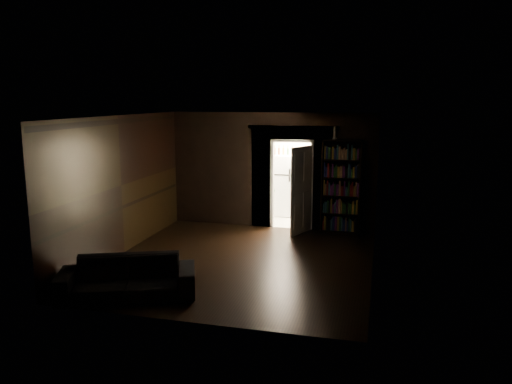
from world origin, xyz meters
TOP-DOWN VIEW (x-y plane):
  - ground at (0.00, 0.00)m, footprint 5.50×5.50m
  - room_walls at (-0.01, 1.07)m, footprint 5.02×5.61m
  - kitchen_alcove at (0.50, 3.87)m, footprint 2.20×1.80m
  - sofa at (-1.29, -2.10)m, footprint 2.33×1.65m
  - bookshelf at (1.69, 2.59)m, footprint 0.95×0.50m
  - refrigerator at (-0.02, 4.11)m, footprint 0.76×0.71m
  - door at (0.80, 2.34)m, footprint 0.38×0.80m
  - figurine at (1.50, 2.64)m, footprint 0.12×0.12m
  - bottles at (0.04, 4.03)m, footprint 0.61×0.30m

SIDE VIEW (x-z plane):
  - ground at x=0.00m, z-range 0.00..0.00m
  - sofa at x=-1.29m, z-range 0.00..0.82m
  - refrigerator at x=-0.02m, z-range 0.00..1.65m
  - door at x=0.80m, z-range 0.00..2.05m
  - bookshelf at x=1.69m, z-range 0.00..2.20m
  - kitchen_alcove at x=0.50m, z-range -0.09..2.51m
  - room_walls at x=-0.01m, z-range 0.26..3.10m
  - bottles at x=0.04m, z-range 1.65..1.91m
  - figurine at x=1.50m, z-range 2.20..2.50m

